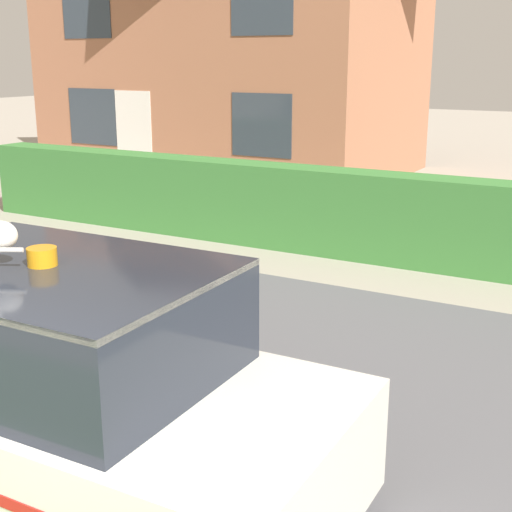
{
  "coord_description": "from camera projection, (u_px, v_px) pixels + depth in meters",
  "views": [
    {
      "loc": [
        2.28,
        -1.07,
        2.82
      ],
      "look_at": [
        -0.82,
        4.47,
        1.05
      ],
      "focal_mm": 50.0,
      "sensor_mm": 36.0,
      "label": 1
    }
  ],
  "objects": [
    {
      "name": "road_strip",
      "position": [
        311.0,
        400.0,
        6.06
      ],
      "size": [
        28.0,
        6.04,
        0.01
      ],
      "primitive_type": "cube",
      "color": "#5B5B60",
      "rests_on": "ground"
    },
    {
      "name": "police_car",
      "position": [
        33.0,
        384.0,
        4.68
      ],
      "size": [
        4.45,
        1.8,
        1.69
      ],
      "rotation": [
        0.0,
        0.0,
        3.15
      ],
      "color": "black",
      "rests_on": "road_strip"
    },
    {
      "name": "house_left",
      "position": [
        236.0,
        21.0,
        17.57
      ],
      "size": [
        8.7,
        5.98,
        7.25
      ],
      "color": "#A86B4C",
      "rests_on": "ground"
    },
    {
      "name": "garden_hedge",
      "position": [
        370.0,
        216.0,
        10.21
      ],
      "size": [
        14.41,
        0.61,
        1.26
      ],
      "primitive_type": "cube",
      "color": "#3D7F38",
      "rests_on": "ground"
    }
  ]
}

